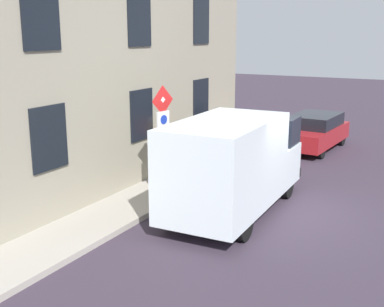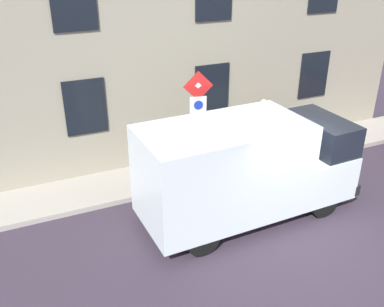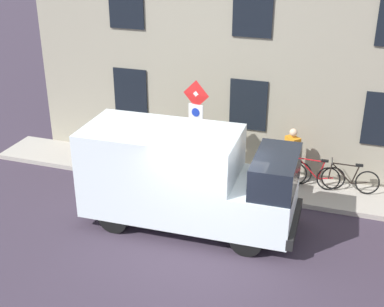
# 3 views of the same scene
# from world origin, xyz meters

# --- Properties ---
(ground_plane) EXTENTS (80.00, 80.00, 0.00)m
(ground_plane) POSITION_xyz_m (0.00, 0.00, 0.00)
(ground_plane) COLOR #382E3C
(sidewalk_slab) EXTENTS (1.66, 15.63, 0.14)m
(sidewalk_slab) POSITION_xyz_m (3.48, 0.00, 0.07)
(sidewalk_slab) COLOR #ABA398
(sidewalk_slab) RESTS_ON ground_plane
(building_facade) EXTENTS (0.75, 13.63, 6.79)m
(building_facade) POSITION_xyz_m (4.66, 0.00, 3.40)
(building_facade) COLOR gray
(building_facade) RESTS_ON ground_plane
(sign_post_stacked) EXTENTS (0.19, 0.55, 2.96)m
(sign_post_stacked) POSITION_xyz_m (2.87, 1.12, 2.13)
(sign_post_stacked) COLOR #474C47
(sign_post_stacked) RESTS_ON sidewalk_slab
(delivery_van) EXTENTS (2.16, 5.39, 2.50)m
(delivery_van) POSITION_xyz_m (0.95, 0.78, 1.33)
(delivery_van) COLOR white
(delivery_van) RESTS_ON ground_plane
(parked_hatchback) EXTENTS (2.00, 4.10, 1.38)m
(parked_hatchback) POSITION_xyz_m (1.10, -7.33, 0.73)
(parked_hatchback) COLOR maroon
(parked_hatchback) RESTS_ON ground_plane
(bicycle_black) EXTENTS (0.46, 1.72, 0.89)m
(bicycle_black) POSITION_xyz_m (3.76, -3.02, 0.51)
(bicycle_black) COLOR black
(bicycle_black) RESTS_ON sidewalk_slab
(bicycle_red) EXTENTS (0.46, 1.71, 0.89)m
(bicycle_red) POSITION_xyz_m (3.76, -2.10, 0.51)
(bicycle_red) COLOR black
(bicycle_red) RESTS_ON sidewalk_slab
(bicycle_blue) EXTENTS (0.46, 1.72, 0.89)m
(bicycle_blue) POSITION_xyz_m (3.76, -1.18, 0.51)
(bicycle_blue) COLOR black
(bicycle_blue) RESTS_ON sidewalk_slab
(pedestrian) EXTENTS (0.46, 0.47, 1.72)m
(pedestrian) POSITION_xyz_m (3.65, -1.44, 1.07)
(pedestrian) COLOR #262B47
(pedestrian) RESTS_ON sidewalk_slab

